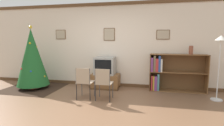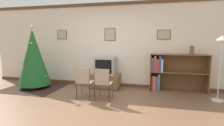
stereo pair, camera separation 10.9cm
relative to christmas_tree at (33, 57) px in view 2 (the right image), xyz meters
name	(u,v)px [view 2 (the right image)]	position (x,y,z in m)	size (l,w,h in m)	color
ground_plane	(86,110)	(2.28, -1.34, -0.98)	(24.00, 24.00, 0.00)	brown
wall_back	(110,45)	(2.28, 0.84, 0.38)	(8.71, 0.11, 2.70)	silver
area_rug	(35,87)	(0.00, 0.00, -0.97)	(1.71, 1.59, 0.01)	#332319
christmas_tree	(33,57)	(0.00, 0.00, 0.00)	(0.97, 0.97, 1.95)	maroon
tv_console	(106,81)	(2.21, 0.49, -0.75)	(0.89, 0.56, 0.45)	brown
television	(106,66)	(2.21, 0.49, -0.26)	(0.62, 0.51, 0.54)	#9E9E99
folding_chair_left	(84,81)	(1.96, -0.65, -0.50)	(0.40, 0.40, 0.82)	tan
folding_chair_right	(103,82)	(2.47, -0.65, -0.50)	(0.40, 0.40, 0.82)	tan
bookshelf	(168,73)	(4.11, 0.61, -0.42)	(1.61, 0.36, 1.11)	brown
vase	(192,50)	(4.71, 0.56, 0.26)	(0.11, 0.11, 0.25)	brown
standing_lamp	(221,51)	(5.25, -0.02, 0.27)	(0.28, 0.28, 1.62)	silver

